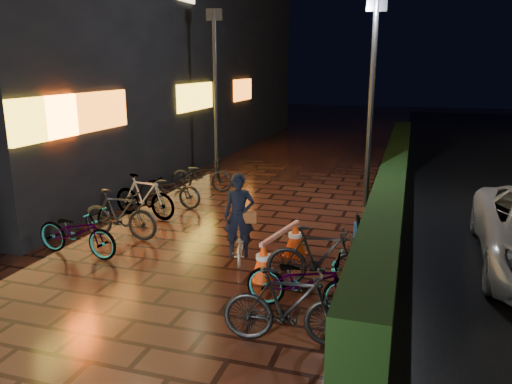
% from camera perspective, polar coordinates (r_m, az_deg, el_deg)
% --- Properties ---
extents(ground, '(80.00, 80.00, 0.00)m').
position_cam_1_polar(ground, '(8.68, -9.83, -10.90)').
color(ground, '#381911').
rests_on(ground, ground).
extents(hedge, '(0.70, 20.00, 1.00)m').
position_cam_1_polar(hedge, '(15.28, 15.48, 1.86)').
color(hedge, black).
rests_on(hedge, ground).
extents(storefront_block, '(12.09, 22.00, 9.00)m').
position_cam_1_polar(storefront_block, '(22.69, -18.97, 15.72)').
color(storefront_block, black).
rests_on(storefront_block, ground).
extents(lamp_post_hedge, '(0.50, 0.22, 5.26)m').
position_cam_1_polar(lamp_post_hedge, '(13.10, 13.06, 10.60)').
color(lamp_post_hedge, black).
rests_on(lamp_post_hedge, ground).
extents(lamp_post_sf, '(0.51, 0.17, 5.33)m').
position_cam_1_polar(lamp_post_sf, '(16.22, -4.63, 11.72)').
color(lamp_post_sf, black).
rests_on(lamp_post_sf, ground).
extents(cyclist, '(0.75, 1.27, 1.72)m').
position_cam_1_polar(cyclist, '(9.52, -1.91, -4.22)').
color(cyclist, silver).
rests_on(cyclist, ground).
extents(traffic_barrier, '(0.72, 1.75, 0.71)m').
position_cam_1_polar(traffic_barrier, '(9.32, 2.79, -6.53)').
color(traffic_barrier, '#FF450D').
rests_on(traffic_barrier, ground).
extents(cart_assembly, '(0.68, 0.73, 1.06)m').
position_cam_1_polar(cart_assembly, '(9.72, 12.41, -4.77)').
color(cart_assembly, black).
rests_on(cart_assembly, ground).
extents(parked_bikes_storefront, '(2.17, 6.36, 1.08)m').
position_cam_1_polar(parked_bikes_storefront, '(12.47, -12.10, -0.67)').
color(parked_bikes_storefront, black).
rests_on(parked_bikes_storefront, ground).
extents(parked_bikes_hedge, '(1.94, 2.62, 1.08)m').
position_cam_1_polar(parked_bikes_hedge, '(7.67, 5.64, -9.99)').
color(parked_bikes_hedge, black).
rests_on(parked_bikes_hedge, ground).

